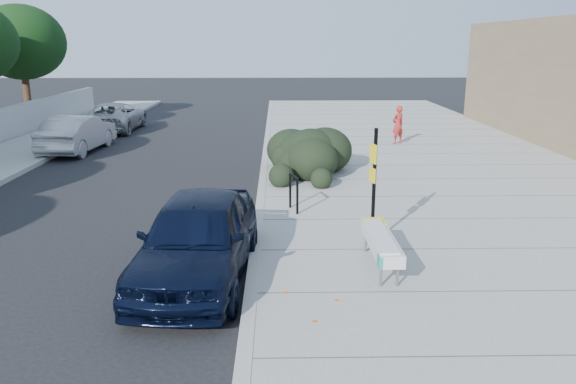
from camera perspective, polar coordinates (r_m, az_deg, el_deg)
name	(u,v)px	position (r m, az deg, el deg)	size (l,w,h in m)	color
ground	(255,257)	(11.38, -3.34, -6.62)	(120.00, 120.00, 0.00)	black
sidewalk_near	(456,189)	(16.91, 16.66, 0.26)	(11.20, 50.00, 0.15)	gray
curb_near	(262,190)	(16.11, -2.68, 0.21)	(0.22, 50.00, 0.17)	#9E9E99
tree_far_f	(21,42)	(32.29, -25.50, 13.55)	(4.40, 4.40, 6.07)	#332114
bench	(381,242)	(10.42, 9.43, -4.99)	(0.44, 2.16, 0.65)	gray
bike_rack	(294,189)	(13.75, 0.59, 0.27)	(0.22, 0.60, 0.91)	black
sign_post	(374,179)	(11.37, 8.69, 1.28)	(0.13, 0.27, 2.41)	black
hedge	(310,148)	(17.90, 2.28, 4.49)	(2.09, 4.18, 1.57)	black
sedan_navy	(198,238)	(10.25, -9.16, -4.60)	(1.85, 4.59, 1.57)	black
wagon_silver	(78,134)	(23.65, -20.59, 5.58)	(1.53, 4.38, 1.44)	#A9A9AD
suv_silver	(115,116)	(28.93, -17.18, 7.34)	(2.27, 4.93, 1.37)	#A0A2A5
pedestrian	(398,125)	(23.52, 11.10, 6.71)	(0.56, 0.37, 1.55)	maroon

